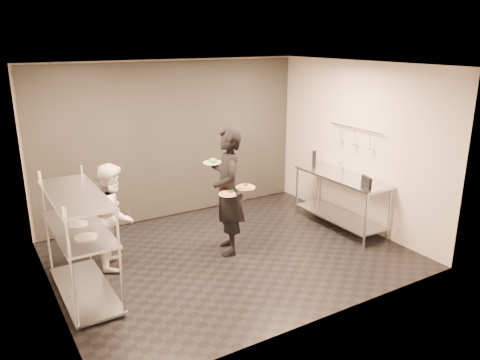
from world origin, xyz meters
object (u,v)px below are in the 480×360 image
salad_plate (213,161)px  bottle_dark (314,158)px  pass_rack (80,239)px  bottle_clear (340,166)px  pizza_plate_far (245,187)px  waiter (228,191)px  prep_counter (340,192)px  chef (113,215)px  pos_monitor (366,182)px  pizza_plate_near (228,193)px  bottle_green (342,172)px

salad_plate → bottle_dark: size_ratio=1.15×
pass_rack → bottle_clear: 4.46m
pizza_plate_far → bottle_clear: bearing=8.1°
waiter → prep_counter: bearing=107.8°
chef → salad_plate: (1.52, -0.15, 0.61)m
prep_counter → waiter: waiter is taller
pos_monitor → bottle_dark: bottle_dark is taller
pizza_plate_near → bottle_green: size_ratio=1.30×
pass_rack → bottle_green: size_ratio=7.38×
pizza_plate_far → salad_plate: size_ratio=0.97×
prep_counter → waiter: bearing=176.4°
pass_rack → waiter: bearing=3.6°
prep_counter → bottle_dark: bearing=85.6°
bottle_green → bottle_clear: size_ratio=1.09×
prep_counter → salad_plate: (-2.21, 0.46, 0.74)m
pass_rack → chef: bearing=45.6°
pass_rack → pizza_plate_near: (2.09, -0.07, 0.25)m
pizza_plate_far → salad_plate: 0.68m
pass_rack → bottle_dark: 4.47m
salad_plate → pos_monitor: 2.41m
pizza_plate_far → pos_monitor: (1.87, -0.56, -0.08)m
bottle_dark → pos_monitor: bearing=-97.0°
pizza_plate_far → bottle_green: bottle_green is taller
chef → pizza_plate_far: chef is taller
prep_counter → pos_monitor: bearing=-100.0°
pizza_plate_near → bottle_clear: bottle_clear is taller
bottle_green → pizza_plate_near: bearing=178.9°
prep_counter → pizza_plate_near: bearing=-178.2°
waiter → bottle_green: waiter is taller
bottle_clear → prep_counter: bearing=-124.2°
pos_monitor → bottle_green: bottle_green is taller
bottle_green → pos_monitor: bearing=-90.9°
pizza_plate_near → pizza_plate_far: (0.26, -0.05, 0.07)m
pizza_plate_near → salad_plate: salad_plate is taller
pizza_plate_far → waiter: bearing=118.4°
prep_counter → pizza_plate_near: (-2.24, -0.07, 0.39)m
bottle_clear → bottle_dark: size_ratio=0.79×
pizza_plate_near → pizza_plate_far: size_ratio=0.99×
bottle_clear → pos_monitor: bearing=-105.8°
pizza_plate_far → bottle_clear: (2.11, 0.30, -0.07)m
chef → salad_plate: size_ratio=5.17×
salad_plate → bottle_green: salad_plate is taller
prep_counter → waiter: 2.16m
waiter → bottle_clear: size_ratio=9.71×
pizza_plate_far → salad_plate: salad_plate is taller
prep_counter → bottle_clear: size_ratio=9.07×
pass_rack → bottle_clear: bearing=2.3°
salad_plate → bottle_dark: 2.32m
prep_counter → bottle_dark: 0.91m
prep_counter → bottle_green: 0.43m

